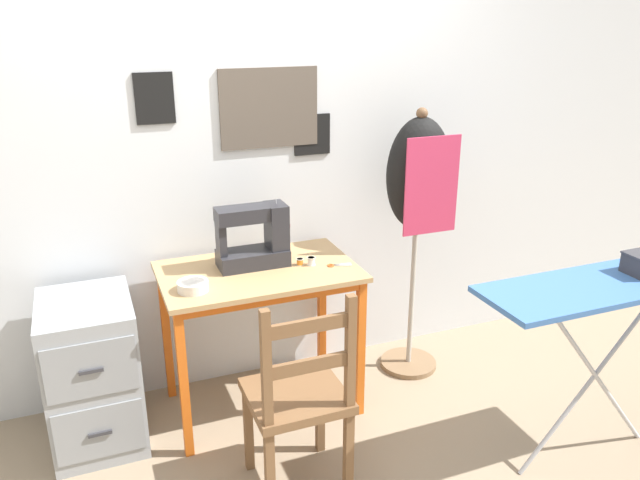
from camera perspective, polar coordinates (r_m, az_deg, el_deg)
ground_plane at (r=3.17m, az=-3.60°, el=-17.51°), size 14.00×14.00×0.00m
wall_back at (r=3.22m, az=-7.77°, el=8.09°), size 10.00×0.07×2.55m
sewing_table at (r=3.07m, az=-5.52°, el=-4.59°), size 0.95×0.59×0.76m
sewing_machine at (r=3.04m, az=-5.83°, el=0.23°), size 0.36×0.17×0.33m
fabric_bowl at (r=2.84m, az=-11.55°, el=-4.12°), size 0.14×0.14×0.05m
scissors at (r=3.06m, az=1.43°, el=-2.32°), size 0.12×0.06×0.01m
thread_spool_near_machine at (r=3.07m, az=-1.85°, el=-2.01°), size 0.04×0.04×0.03m
thread_spool_mid_table at (r=3.06m, az=-0.81°, el=-1.95°), size 0.04×0.04×0.04m
wooden_chair at (r=2.64m, az=-1.96°, el=-14.27°), size 0.40×0.38×0.94m
filing_cabinet at (r=3.15m, az=-20.06°, el=-11.30°), size 0.41×0.52×0.72m
dress_form at (r=3.31m, az=8.98°, el=4.87°), size 0.36×0.32×1.49m
ironing_board at (r=2.89m, az=24.96°, el=-4.28°), size 1.17×0.36×0.89m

